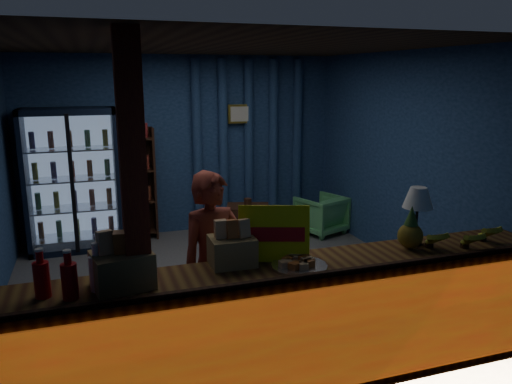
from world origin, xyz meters
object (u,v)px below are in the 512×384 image
(green_chair, at_px, (321,214))
(pastry_tray, at_px, (299,265))
(shopkeeper, at_px, (214,266))
(table_lamp, at_px, (418,200))

(green_chair, bearing_deg, pastry_tray, 41.20)
(shopkeeper, distance_m, green_chair, 3.61)
(green_chair, xyz_separation_m, table_lamp, (-0.71, -3.19, 1.04))
(table_lamp, bearing_deg, shopkeeper, 164.01)
(shopkeeper, xyz_separation_m, table_lamp, (1.60, -0.46, 0.54))
(pastry_tray, bearing_deg, green_chair, 61.64)
(pastry_tray, relative_size, table_lamp, 0.86)
(green_chair, xyz_separation_m, pastry_tray, (-1.82, -3.37, 0.69))
(shopkeeper, height_order, table_lamp, shopkeeper)
(pastry_tray, xyz_separation_m, table_lamp, (1.11, 0.18, 0.35))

